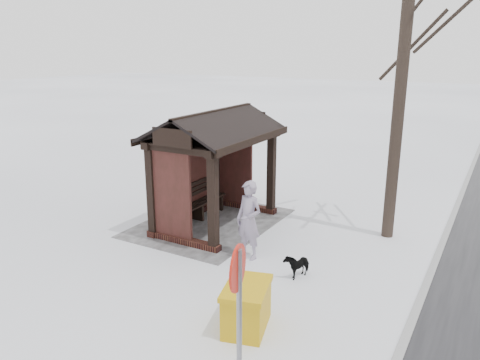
# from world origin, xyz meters

# --- Properties ---
(ground) EXTENTS (120.00, 120.00, 0.00)m
(ground) POSITION_xyz_m (0.00, 0.00, 0.00)
(ground) COLOR white
(ground) RESTS_ON ground
(kerb) EXTENTS (120.00, 0.15, 0.06)m
(kerb) POSITION_xyz_m (0.00, 5.50, 0.01)
(kerb) COLOR gray
(kerb) RESTS_ON ground
(trampled_patch) EXTENTS (4.20, 3.20, 0.02)m
(trampled_patch) POSITION_xyz_m (0.00, -0.20, 0.01)
(trampled_patch) COLOR gray
(trampled_patch) RESTS_ON ground
(bus_shelter) EXTENTS (3.60, 2.40, 3.09)m
(bus_shelter) POSITION_xyz_m (0.00, -0.16, 2.17)
(bus_shelter) COLOR #371614
(bus_shelter) RESTS_ON ground
(pedestrian) EXTENTS (0.56, 0.73, 1.80)m
(pedestrian) POSITION_xyz_m (1.37, 1.76, 0.90)
(pedestrian) COLOR #93869D
(pedestrian) RESTS_ON ground
(dog) EXTENTS (0.67, 0.44, 0.52)m
(dog) POSITION_xyz_m (1.66, 3.07, 0.26)
(dog) COLOR black
(dog) RESTS_ON ground
(grit_bin) EXTENTS (1.19, 0.97, 0.80)m
(grit_bin) POSITION_xyz_m (3.83, 3.08, 0.40)
(grit_bin) COLOR #BF920B
(grit_bin) RESTS_ON ground
(road_sign) EXTENTS (0.59, 0.17, 2.35)m
(road_sign) POSITION_xyz_m (5.53, 3.89, 1.69)
(road_sign) COLOR gray
(road_sign) RESTS_ON ground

